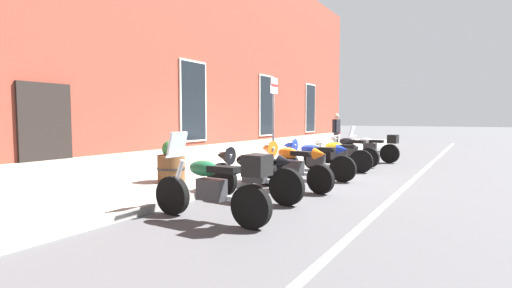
{
  "coord_description": "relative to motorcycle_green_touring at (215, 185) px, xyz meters",
  "views": [
    {
      "loc": [
        -8.95,
        -4.63,
        1.57
      ],
      "look_at": [
        -0.04,
        0.76,
        0.85
      ],
      "focal_mm": 26.1,
      "sensor_mm": 36.0,
      "label": 1
    }
  ],
  "objects": [
    {
      "name": "lane_stripe",
      "position": [
        4.55,
        -1.95,
        -0.56
      ],
      "size": [
        33.84,
        0.12,
        0.01
      ],
      "primitive_type": "cube",
      "color": "silver",
      "rests_on": "ground_plane"
    },
    {
      "name": "motorcycle_black_naked",
      "position": [
        7.62,
        0.32,
        -0.08
      ],
      "size": [
        0.62,
        2.01,
        0.99
      ],
      "color": "black",
      "rests_on": "ground_plane"
    },
    {
      "name": "brick_pub_facade",
      "position": [
        4.55,
        7.32,
        3.35
      ],
      "size": [
        27.84,
        6.04,
        7.85
      ],
      "color": "brown",
      "rests_on": "ground_plane"
    },
    {
      "name": "pedestrian_dark_jacket",
      "position": [
        11.31,
        2.02,
        0.49
      ],
      "size": [
        0.66,
        0.24,
        1.64
      ],
      "color": "#38332D",
      "rests_on": "sidewalk"
    },
    {
      "name": "motorcycle_orange_sport",
      "position": [
        2.97,
        0.24,
        0.01
      ],
      "size": [
        0.69,
        2.09,
        1.05
      ],
      "color": "black",
      "rests_on": "ground_plane"
    },
    {
      "name": "motorcycle_yellow_naked",
      "position": [
        6.19,
        0.24,
        -0.09
      ],
      "size": [
        0.62,
        2.06,
        0.93
      ],
      "color": "black",
      "rests_on": "ground_plane"
    },
    {
      "name": "parking_sign",
      "position": [
        4.87,
        1.65,
        1.24
      ],
      "size": [
        0.36,
        0.07,
        2.6
      ],
      "color": "#4C4C51",
      "rests_on": "sidewalk"
    },
    {
      "name": "motorcycle_black_sport",
      "position": [
        1.54,
        0.37,
        -0.01
      ],
      "size": [
        0.62,
        2.14,
        1.01
      ],
      "color": "black",
      "rests_on": "ground_plane"
    },
    {
      "name": "motorcycle_green_touring",
      "position": [
        0.0,
        0.0,
        0.0
      ],
      "size": [
        0.62,
        2.14,
        1.36
      ],
      "color": "black",
      "rests_on": "ground_plane"
    },
    {
      "name": "motorcycle_blue_sport",
      "position": [
        4.45,
        0.32,
        -0.0
      ],
      "size": [
        0.62,
        2.17,
        1.03
      ],
      "color": "black",
      "rests_on": "ground_plane"
    },
    {
      "name": "barrel_planter",
      "position": [
        1.74,
        2.58,
        -0.03
      ],
      "size": [
        0.64,
        0.64,
        0.94
      ],
      "color": "brown",
      "rests_on": "sidewalk"
    },
    {
      "name": "sidewalk",
      "position": [
        4.55,
        2.8,
        -0.49
      ],
      "size": [
        33.84,
        3.09,
        0.14
      ],
      "primitive_type": "cube",
      "color": "gray",
      "rests_on": "ground_plane"
    },
    {
      "name": "ground_plane",
      "position": [
        4.55,
        1.25,
        -0.56
      ],
      "size": [
        140.0,
        140.0,
        0.0
      ],
      "primitive_type": "plane",
      "color": "#424244"
    },
    {
      "name": "motorcycle_silver_touring",
      "position": [
        9.18,
        -0.04,
        -0.03
      ],
      "size": [
        0.62,
        2.18,
        1.29
      ],
      "color": "black",
      "rests_on": "ground_plane"
    }
  ]
}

